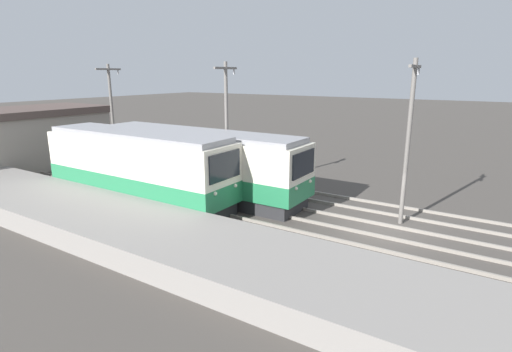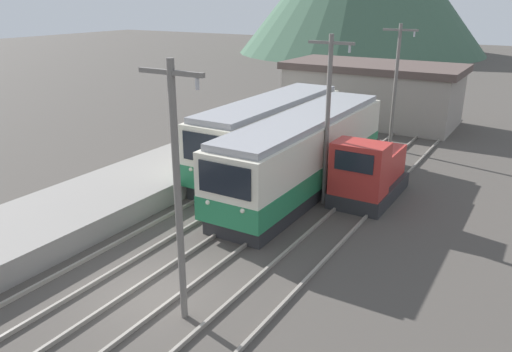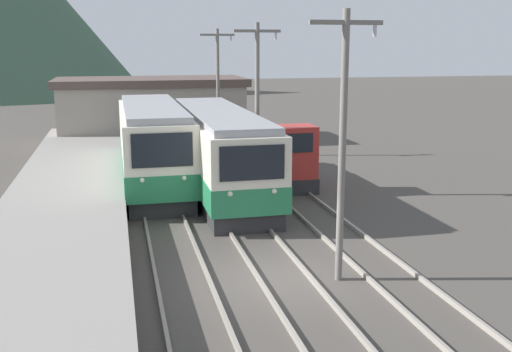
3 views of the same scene
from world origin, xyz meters
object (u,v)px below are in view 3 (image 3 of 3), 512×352
object	(u,v)px
shunting_locomotive	(281,160)
catenary_mast_mid	(257,104)
catenary_mast_near	(343,139)
catenary_mast_far	(218,88)
commuter_train_left	(153,149)
commuter_train_center	(219,154)

from	to	relation	value
shunting_locomotive	catenary_mast_mid	bearing A→B (deg)	-134.12
shunting_locomotive	catenary_mast_near	distance (m)	11.92
catenary_mast_near	catenary_mast_far	xyz separation A→B (m)	(0.00, 19.89, 0.00)
catenary_mast_mid	catenary_mast_far	xyz separation A→B (m)	(0.00, 9.95, 0.00)
catenary_mast_mid	catenary_mast_far	bearing A→B (deg)	90.00
commuter_train_left	catenary_mast_near	bearing A→B (deg)	-71.16
commuter_train_center	shunting_locomotive	size ratio (longest dim) A/B	2.82
commuter_train_left	catenary_mast_mid	size ratio (longest dim) A/B	1.57
commuter_train_center	catenary_mast_far	world-z (taller)	catenary_mast_far
catenary_mast_near	catenary_mast_far	size ratio (longest dim) A/B	1.00
catenary_mast_mid	catenary_mast_far	size ratio (longest dim) A/B	1.00
commuter_train_center	catenary_mast_near	xyz separation A→B (m)	(1.51, -10.96, 2.31)
commuter_train_left	commuter_train_center	bearing A→B (deg)	-30.71
shunting_locomotive	catenary_mast_mid	size ratio (longest dim) A/B	0.64
commuter_train_center	catenary_mast_near	bearing A→B (deg)	-82.17
commuter_train_left	catenary_mast_near	size ratio (longest dim) A/B	1.57
commuter_train_left	catenary_mast_far	xyz separation A→B (m)	(4.31, 7.27, 2.24)
catenary_mast_near	commuter_train_center	bearing A→B (deg)	97.83
commuter_train_center	shunting_locomotive	xyz separation A→B (m)	(3.00, 0.53, -0.51)
catenary_mast_near	catenary_mast_mid	bearing A→B (deg)	90.00
commuter_train_center	shunting_locomotive	bearing A→B (deg)	9.99
catenary_mast_mid	catenary_mast_far	distance (m)	9.95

